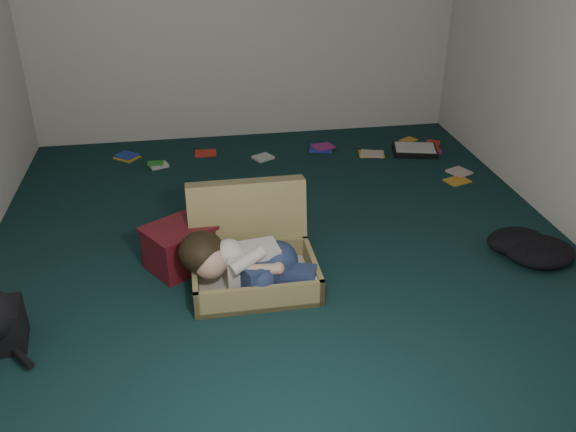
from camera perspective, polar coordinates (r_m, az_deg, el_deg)
name	(u,v)px	position (r m, az deg, el deg)	size (l,w,h in m)	color
floor	(284,251)	(4.14, -0.35, -3.29)	(4.50, 4.50, 0.00)	#0F2C2C
wall_front	(424,273)	(1.61, 12.59, -5.27)	(4.50, 4.50, 0.00)	white
suitcase	(251,251)	(3.83, -3.44, -3.29)	(0.76, 0.74, 0.56)	#968A53
person	(246,262)	(3.64, -3.92, -4.32)	(0.82, 0.39, 0.35)	silver
maroon_bin	(181,246)	(3.97, -9.96, -2.79)	(0.54, 0.51, 0.29)	#5B121A
clothing_pile	(548,249)	(4.37, 23.16, -2.86)	(0.48, 0.39, 0.15)	black
paper_tray	(415,150)	(5.81, 11.78, 6.07)	(0.46, 0.39, 0.06)	black
book_scatter	(330,157)	(5.60, 3.96, 5.56)	(3.06, 1.17, 0.02)	gold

